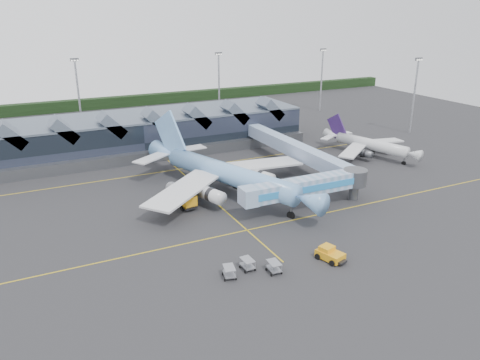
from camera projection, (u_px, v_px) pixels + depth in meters
name	position (u px, v px, depth m)	size (l,w,h in m)	color
ground	(228.00, 213.00, 86.65)	(260.00, 260.00, 0.00)	#29292B
taxi_stripes	(207.00, 195.00, 95.09)	(120.00, 60.00, 0.01)	gold
tree_line_far	(108.00, 103.00, 178.78)	(260.00, 4.00, 4.00)	black
terminal	(135.00, 133.00, 122.84)	(90.00, 22.25, 12.52)	black
light_masts	(204.00, 89.00, 144.03)	(132.40, 42.56, 22.45)	#96989E
main_airliner	(224.00, 173.00, 94.57)	(38.88, 45.73, 15.18)	#6D9EDD
regional_jet	(368.00, 144.00, 120.03)	(24.66, 27.54, 9.60)	silver
jet_bridge	(314.00, 186.00, 87.57)	(26.99, 4.66, 6.33)	#749EC1
fuel_truck	(180.00, 195.00, 90.23)	(3.76, 9.96, 3.31)	black
pushback_tug	(330.00, 254.00, 70.25)	(3.81, 4.97, 2.01)	orange
baggage_carts	(250.00, 267.00, 66.63)	(8.28, 4.81, 1.65)	#989AA1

